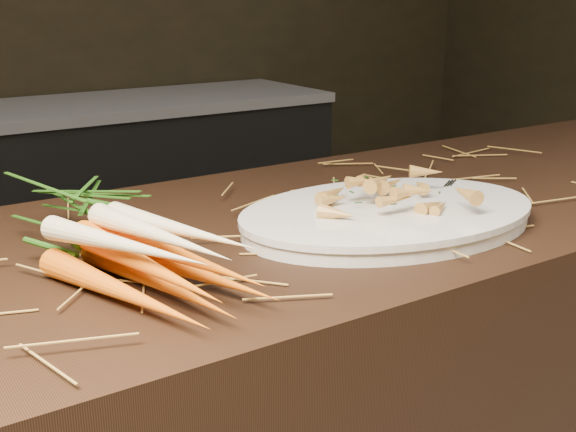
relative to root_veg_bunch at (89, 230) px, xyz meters
name	(u,v)px	position (x,y,z in m)	size (l,w,h in m)	color
back_counter	(115,201)	(0.71, 1.89, -0.53)	(1.82, 0.62, 0.84)	black
straw_bedding	(324,209)	(0.41, 0.01, -0.04)	(1.40, 0.60, 0.02)	olive
root_veg_bunch	(89,230)	(0.00, 0.00, 0.00)	(0.29, 0.57, 0.10)	#EA5504
serving_platter	(389,218)	(0.45, -0.10, -0.04)	(0.50, 0.33, 0.03)	white
roasted_veg_heap	(390,194)	(0.45, -0.10, 0.00)	(0.24, 0.18, 0.06)	#BB8436
serving_fork	(485,199)	(0.63, -0.14, -0.02)	(0.02, 0.19, 0.00)	silver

